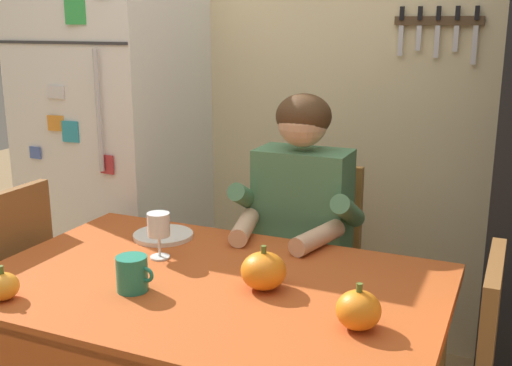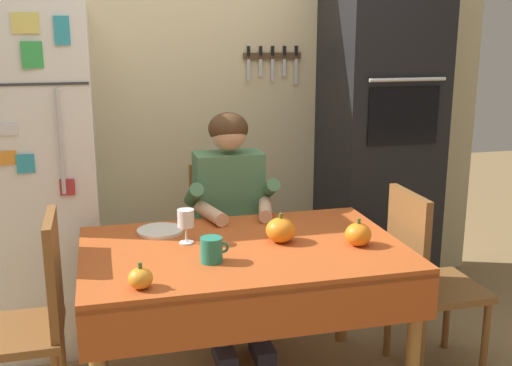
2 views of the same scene
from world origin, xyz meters
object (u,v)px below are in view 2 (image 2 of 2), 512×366
(chair_behind_person, at_px, (225,238))
(chair_left_side, at_px, (32,314))
(seated_person, at_px, (231,209))
(serving_tray, at_px, (160,231))
(pumpkin_medium, at_px, (141,278))
(wall_oven, at_px, (378,134))
(refrigerator, at_px, (30,179))
(coffee_mug, at_px, (212,250))
(pumpkin_small, at_px, (281,230))
(wine_glass, at_px, (186,220))
(pumpkin_large, at_px, (358,234))
(dining_table, at_px, (245,266))
(chair_right_side, at_px, (424,275))

(chair_behind_person, distance_m, chair_left_side, 1.23)
(seated_person, height_order, chair_left_side, seated_person)
(serving_tray, bearing_deg, chair_behind_person, 50.47)
(pumpkin_medium, bearing_deg, wall_oven, 39.44)
(refrigerator, distance_m, pumpkin_medium, 1.31)
(coffee_mug, distance_m, pumpkin_small, 0.38)
(wine_glass, bearing_deg, coffee_mug, -74.74)
(pumpkin_large, bearing_deg, wine_glass, 163.56)
(serving_tray, bearing_deg, pumpkin_large, -25.42)
(wall_oven, bearing_deg, serving_tray, -155.83)
(refrigerator, bearing_deg, wine_glass, -46.76)
(dining_table, distance_m, chair_left_side, 0.91)
(seated_person, height_order, wine_glass, seated_person)
(dining_table, height_order, chair_left_side, chair_left_side)
(seated_person, bearing_deg, wine_glass, -122.62)
(wine_glass, height_order, pumpkin_large, wine_glass)
(pumpkin_medium, distance_m, pumpkin_small, 0.74)
(wall_oven, distance_m, serving_tray, 1.55)
(dining_table, xyz_separation_m, coffee_mug, (-0.17, -0.13, 0.14))
(refrigerator, bearing_deg, wall_oven, 1.14)
(chair_left_side, bearing_deg, dining_table, -2.88)
(wall_oven, relative_size, chair_behind_person, 2.26)
(chair_left_side, relative_size, serving_tray, 4.28)
(chair_behind_person, relative_size, pumpkin_large, 7.54)
(wall_oven, relative_size, wine_glass, 13.48)
(refrigerator, relative_size, pumpkin_small, 13.40)
(pumpkin_medium, xyz_separation_m, pumpkin_small, (0.64, 0.36, 0.02))
(wall_oven, distance_m, pumpkin_large, 1.19)
(refrigerator, xyz_separation_m, pumpkin_medium, (0.48, -1.21, -0.12))
(wine_glass, bearing_deg, chair_left_side, -173.25)
(wall_oven, xyz_separation_m, wine_glass, (-1.29, -0.80, -0.20))
(dining_table, height_order, pumpkin_small, pumpkin_small)
(wine_glass, xyz_separation_m, pumpkin_large, (0.73, -0.21, -0.06))
(seated_person, bearing_deg, wall_oven, 18.04)
(wine_glass, distance_m, serving_tray, 0.23)
(pumpkin_large, bearing_deg, chair_right_side, 16.41)
(wall_oven, xyz_separation_m, chair_behind_person, (-0.98, -0.13, -0.54))
(wall_oven, relative_size, pumpkin_large, 17.03)
(wall_oven, height_order, coffee_mug, wall_oven)
(wall_oven, height_order, pumpkin_medium, wall_oven)
(refrigerator, distance_m, coffee_mug, 1.28)
(seated_person, xyz_separation_m, serving_tray, (-0.41, -0.30, 0.01))
(dining_table, bearing_deg, wine_glass, 152.29)
(chair_left_side, bearing_deg, seated_person, 29.89)
(chair_left_side, bearing_deg, chair_right_side, -0.50)
(chair_right_side, xyz_separation_m, pumpkin_large, (-0.41, -0.12, 0.28))
(chair_behind_person, height_order, coffee_mug, chair_behind_person)
(serving_tray, bearing_deg, coffee_mug, -68.79)
(dining_table, relative_size, chair_behind_person, 1.51)
(chair_right_side, bearing_deg, pumpkin_small, 179.38)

